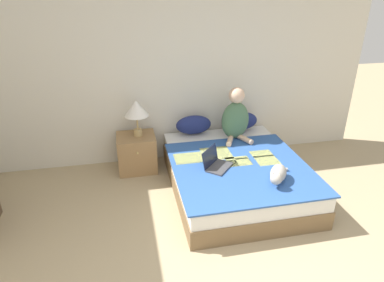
{
  "coord_description": "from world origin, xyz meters",
  "views": [
    {
      "loc": [
        -0.62,
        -1.42,
        2.41
      ],
      "look_at": [
        0.08,
        1.95,
        0.77
      ],
      "focal_mm": 32.0,
      "sensor_mm": 36.0,
      "label": 1
    }
  ],
  "objects_px": {
    "pillow_near": "(194,125)",
    "laptop_open": "(216,163)",
    "nightstand": "(137,153)",
    "pillow_far": "(240,121)",
    "bed": "(235,174)",
    "cat_tabby": "(278,174)",
    "person_sitting": "(236,117)",
    "table_lamp": "(136,109)"
  },
  "relations": [
    {
      "from": "pillow_near",
      "to": "laptop_open",
      "type": "relative_size",
      "value": 1.2
    },
    {
      "from": "laptop_open",
      "to": "nightstand",
      "type": "xyz_separation_m",
      "value": [
        -0.87,
        0.89,
        -0.22
      ]
    },
    {
      "from": "pillow_far",
      "to": "nightstand",
      "type": "xyz_separation_m",
      "value": [
        -1.51,
        -0.09,
        -0.31
      ]
    },
    {
      "from": "bed",
      "to": "nightstand",
      "type": "relative_size",
      "value": 3.83
    },
    {
      "from": "bed",
      "to": "pillow_near",
      "type": "xyz_separation_m",
      "value": [
        -0.34,
        0.85,
        0.35
      ]
    },
    {
      "from": "pillow_near",
      "to": "cat_tabby",
      "type": "xyz_separation_m",
      "value": [
        0.62,
        -1.43,
        -0.04
      ]
    },
    {
      "from": "bed",
      "to": "person_sitting",
      "type": "bearing_deg",
      "value": 73.49
    },
    {
      "from": "bed",
      "to": "cat_tabby",
      "type": "bearing_deg",
      "value": -64.28
    },
    {
      "from": "pillow_far",
      "to": "bed",
      "type": "bearing_deg",
      "value": -112.04
    },
    {
      "from": "pillow_near",
      "to": "laptop_open",
      "type": "xyz_separation_m",
      "value": [
        0.06,
        -0.99,
        -0.09
      ]
    },
    {
      "from": "laptop_open",
      "to": "pillow_near",
      "type": "bearing_deg",
      "value": 44.69
    },
    {
      "from": "person_sitting",
      "to": "table_lamp",
      "type": "relative_size",
      "value": 1.45
    },
    {
      "from": "laptop_open",
      "to": "table_lamp",
      "type": "distance_m",
      "value": 1.29
    },
    {
      "from": "laptop_open",
      "to": "nightstand",
      "type": "relative_size",
      "value": 0.81
    },
    {
      "from": "pillow_near",
      "to": "table_lamp",
      "type": "bearing_deg",
      "value": -173.54
    },
    {
      "from": "table_lamp",
      "to": "pillow_far",
      "type": "bearing_deg",
      "value": 3.44
    },
    {
      "from": "cat_tabby",
      "to": "nightstand",
      "type": "distance_m",
      "value": 1.98
    },
    {
      "from": "bed",
      "to": "pillow_far",
      "type": "relative_size",
      "value": 3.94
    },
    {
      "from": "pillow_near",
      "to": "cat_tabby",
      "type": "relative_size",
      "value": 1.25
    },
    {
      "from": "pillow_far",
      "to": "table_lamp",
      "type": "distance_m",
      "value": 1.51
    },
    {
      "from": "bed",
      "to": "pillow_near",
      "type": "distance_m",
      "value": 0.98
    },
    {
      "from": "bed",
      "to": "pillow_far",
      "type": "distance_m",
      "value": 0.98
    },
    {
      "from": "nightstand",
      "to": "cat_tabby",
      "type": "bearing_deg",
      "value": -42.85
    },
    {
      "from": "bed",
      "to": "laptop_open",
      "type": "height_order",
      "value": "laptop_open"
    },
    {
      "from": "pillow_near",
      "to": "person_sitting",
      "type": "height_order",
      "value": "person_sitting"
    },
    {
      "from": "pillow_far",
      "to": "table_lamp",
      "type": "height_order",
      "value": "table_lamp"
    },
    {
      "from": "laptop_open",
      "to": "person_sitting",
      "type": "bearing_deg",
      "value": 8.8
    },
    {
      "from": "laptop_open",
      "to": "nightstand",
      "type": "height_order",
      "value": "laptop_open"
    },
    {
      "from": "pillow_far",
      "to": "nightstand",
      "type": "distance_m",
      "value": 1.54
    },
    {
      "from": "cat_tabby",
      "to": "laptop_open",
      "type": "bearing_deg",
      "value": -94.66
    },
    {
      "from": "person_sitting",
      "to": "nightstand",
      "type": "relative_size",
      "value": 1.4
    },
    {
      "from": "person_sitting",
      "to": "table_lamp",
      "type": "xyz_separation_m",
      "value": [
        -1.3,
        0.18,
        0.14
      ]
    },
    {
      "from": "pillow_far",
      "to": "cat_tabby",
      "type": "bearing_deg",
      "value": -92.72
    },
    {
      "from": "pillow_far",
      "to": "nightstand",
      "type": "height_order",
      "value": "pillow_far"
    },
    {
      "from": "cat_tabby",
      "to": "table_lamp",
      "type": "distance_m",
      "value": 1.97
    },
    {
      "from": "pillow_near",
      "to": "nightstand",
      "type": "relative_size",
      "value": 0.97
    },
    {
      "from": "table_lamp",
      "to": "person_sitting",
      "type": "bearing_deg",
      "value": -7.92
    },
    {
      "from": "cat_tabby",
      "to": "nightstand",
      "type": "xyz_separation_m",
      "value": [
        -1.44,
        1.33,
        -0.26
      ]
    },
    {
      "from": "pillow_near",
      "to": "person_sitting",
      "type": "xyz_separation_m",
      "value": [
        0.52,
        -0.27,
        0.18
      ]
    },
    {
      "from": "cat_tabby",
      "to": "bed",
      "type": "bearing_deg",
      "value": -121.12
    },
    {
      "from": "pillow_near",
      "to": "cat_tabby",
      "type": "height_order",
      "value": "pillow_near"
    },
    {
      "from": "person_sitting",
      "to": "laptop_open",
      "type": "xyz_separation_m",
      "value": [
        -0.46,
        -0.72,
        -0.26
      ]
    }
  ]
}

